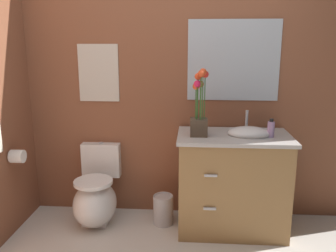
{
  "coord_description": "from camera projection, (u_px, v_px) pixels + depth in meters",
  "views": [
    {
      "loc": [
        0.19,
        -1.76,
        1.6
      ],
      "look_at": [
        -0.02,
        1.05,
        0.93
      ],
      "focal_mm": 37.58,
      "sensor_mm": 36.0,
      "label": 1
    }
  ],
  "objects": [
    {
      "name": "flower_vase",
      "position": [
        199.0,
        111.0,
        2.85
      ],
      "size": [
        0.14,
        0.14,
        0.55
      ],
      "color": "#4C3D2D",
      "rests_on": "vanity_cabinet"
    },
    {
      "name": "wall_mirror",
      "position": [
        233.0,
        61.0,
        3.07
      ],
      "size": [
        0.8,
        0.01,
        0.7
      ],
      "primitive_type": "cube",
      "color": "#B2BCC6"
    },
    {
      "name": "wall_poster",
      "position": [
        99.0,
        73.0,
        3.18
      ],
      "size": [
        0.37,
        0.01,
        0.52
      ],
      "primitive_type": "cube",
      "color": "beige"
    },
    {
      "name": "trash_bin",
      "position": [
        163.0,
        209.0,
        3.17
      ],
      "size": [
        0.18,
        0.18,
        0.27
      ],
      "color": "#B7B7BC",
      "rests_on": "ground_plane"
    },
    {
      "name": "soap_bottle",
      "position": [
        271.0,
        129.0,
        2.84
      ],
      "size": [
        0.06,
        0.06,
        0.15
      ],
      "color": "#B28CBF",
      "rests_on": "vanity_cabinet"
    },
    {
      "name": "toilet",
      "position": [
        96.0,
        197.0,
        3.17
      ],
      "size": [
        0.38,
        0.59,
        0.69
      ],
      "color": "white",
      "rests_on": "ground_plane"
    },
    {
      "name": "vanity_cabinet",
      "position": [
        232.0,
        182.0,
        3.02
      ],
      "size": [
        0.94,
        0.56,
        1.03
      ],
      "color": "#9E7242",
      "rests_on": "ground_plane"
    },
    {
      "name": "wall_back",
      "position": [
        195.0,
        83.0,
        3.17
      ],
      "size": [
        4.17,
        0.05,
        2.5
      ],
      "primitive_type": "cube",
      "color": "brown",
      "rests_on": "ground_plane"
    },
    {
      "name": "toilet_paper_roll",
      "position": [
        17.0,
        156.0,
        2.93
      ],
      "size": [
        0.11,
        0.11,
        0.11
      ],
      "primitive_type": "cylinder",
      "rotation": [
        0.0,
        1.57,
        0.0
      ],
      "color": "white"
    }
  ]
}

